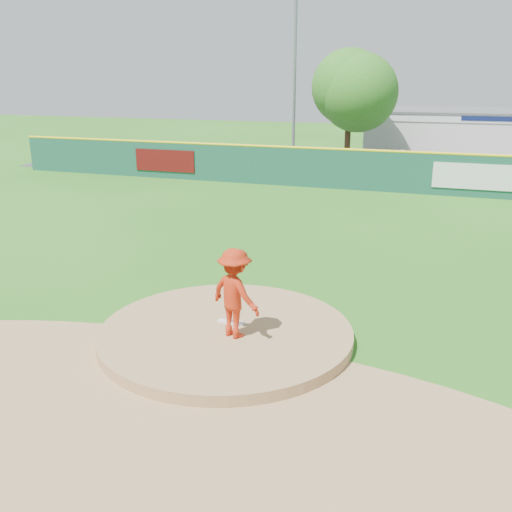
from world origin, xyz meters
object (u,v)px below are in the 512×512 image
(playground_slide, at_px, (154,153))
(deciduous_tree, at_px, (350,92))
(van, at_px, (402,160))
(pitcher, at_px, (235,293))
(pool_building_grp, at_px, (482,135))
(light_pole_left, at_px, (295,67))

(playground_slide, xyz_separation_m, deciduous_tree, (12.23, 2.23, 3.83))
(van, bearing_deg, playground_slide, 86.51)
(pitcher, xyz_separation_m, pool_building_grp, (5.68, 32.26, 0.46))
(pool_building_grp, relative_size, playground_slide, 5.88)
(pitcher, distance_m, van, 25.48)
(pool_building_grp, distance_m, deciduous_tree, 11.01)
(pool_building_grp, distance_m, playground_slide, 22.25)
(pitcher, bearing_deg, pool_building_grp, -76.18)
(van, bearing_deg, deciduous_tree, 80.97)
(deciduous_tree, distance_m, light_pole_left, 4.72)
(pitcher, xyz_separation_m, playground_slide, (-14.56, 23.03, -0.48))
(pitcher, relative_size, pool_building_grp, 0.13)
(pitcher, distance_m, light_pole_left, 28.40)
(pitcher, height_order, deciduous_tree, deciduous_tree)
(van, relative_size, light_pole_left, 0.41)
(van, distance_m, playground_slide, 15.74)
(light_pole_left, bearing_deg, pool_building_grp, 22.60)
(playground_slide, height_order, deciduous_tree, deciduous_tree)
(van, relative_size, pool_building_grp, 0.30)
(pitcher, height_order, light_pole_left, light_pole_left)
(pitcher, height_order, van, pitcher)
(playground_slide, bearing_deg, deciduous_tree, 10.32)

